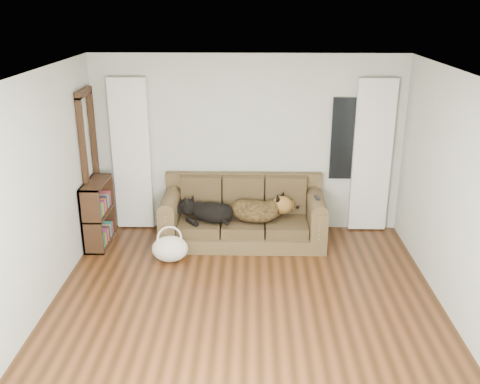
{
  "coord_description": "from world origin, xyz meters",
  "views": [
    {
      "loc": [
        0.06,
        -5.06,
        3.31
      ],
      "look_at": [
        -0.09,
        1.6,
        0.89
      ],
      "focal_mm": 40.0,
      "sensor_mm": 36.0,
      "label": 1
    }
  ],
  "objects_px": {
    "dog_black_lab": "(209,212)",
    "sofa": "(243,212)",
    "bookshelf": "(98,211)",
    "dog_shepherd": "(258,211)",
    "tote_bag": "(170,250)"
  },
  "relations": [
    {
      "from": "sofa",
      "to": "bookshelf",
      "type": "relative_size",
      "value": 2.46
    },
    {
      "from": "bookshelf",
      "to": "dog_shepherd",
      "type": "bearing_deg",
      "value": 6.36
    },
    {
      "from": "dog_black_lab",
      "to": "dog_shepherd",
      "type": "xyz_separation_m",
      "value": [
        0.68,
        0.03,
        0.01
      ]
    },
    {
      "from": "sofa",
      "to": "tote_bag",
      "type": "relative_size",
      "value": 4.75
    },
    {
      "from": "dog_black_lab",
      "to": "sofa",
      "type": "bearing_deg",
      "value": 38.23
    },
    {
      "from": "bookshelf",
      "to": "tote_bag",
      "type": "bearing_deg",
      "value": -21.31
    },
    {
      "from": "dog_black_lab",
      "to": "dog_shepherd",
      "type": "distance_m",
      "value": 0.69
    },
    {
      "from": "sofa",
      "to": "tote_bag",
      "type": "distance_m",
      "value": 1.19
    },
    {
      "from": "dog_shepherd",
      "to": "tote_bag",
      "type": "height_order",
      "value": "dog_shepherd"
    },
    {
      "from": "sofa",
      "to": "dog_shepherd",
      "type": "xyz_separation_m",
      "value": [
        0.21,
        -0.05,
        0.04
      ]
    },
    {
      "from": "sofa",
      "to": "dog_black_lab",
      "type": "relative_size",
      "value": 3.59
    },
    {
      "from": "dog_black_lab",
      "to": "tote_bag",
      "type": "distance_m",
      "value": 0.81
    },
    {
      "from": "sofa",
      "to": "tote_bag",
      "type": "height_order",
      "value": "sofa"
    },
    {
      "from": "sofa",
      "to": "dog_shepherd",
      "type": "bearing_deg",
      "value": -13.87
    },
    {
      "from": "dog_shepherd",
      "to": "tote_bag",
      "type": "bearing_deg",
      "value": 40.15
    }
  ]
}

